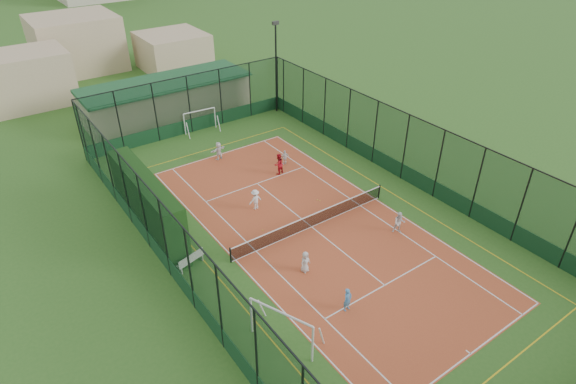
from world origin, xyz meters
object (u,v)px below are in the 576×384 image
Objects in this scene: clubhouse at (167,97)px; futsal_goal_near at (281,329)px; floodlight_ne at (276,68)px; white_bench at (190,259)px; futsal_goal_far at (200,121)px; child_far_right at (285,157)px; child_near_right at (399,223)px; child_far_back at (219,151)px; coach at (278,164)px; child_near_mid at (347,300)px; child_far_left at (255,199)px; child_near_left at (305,262)px.

futsal_goal_near is at bearing -103.42° from clubhouse.
floodlight_ne is 27.92m from futsal_goal_near.
futsal_goal_near reaches higher than white_bench.
futsal_goal_far is 2.49× the size of child_far_right.
child_near_right is 11.12m from child_far_right.
white_bench is 1.47× the size of child_far_right.
futsal_goal_far is 2.01× the size of child_near_right.
coach is (2.52, -4.55, 0.08)m from child_far_back.
child_near_mid is 0.84× the size of coach.
child_near_mid is at bearing -95.62° from clubhouse.
child_far_back reaches higher than child_far_left.
coach is at bearing -145.57° from child_far_left.
child_far_right is at bearing -77.27° from clubhouse.
coach reaches higher than child_near_right.
white_bench is 11.38m from coach.
child_far_right reaches higher than white_bench.
white_bench is 1.26× the size of child_near_mid.
child_far_left is at bearing 26.70° from coach.
futsal_goal_near is 24.40m from futsal_goal_far.
floodlight_ne is at bearing 115.08° from child_near_right.
child_near_mid is at bearing -114.11° from futsal_goal_near.
coach is at bearing 15.54° from white_bench.
futsal_goal_near is 1.17× the size of futsal_goal_far.
futsal_goal_far reaches higher than child_far_right.
child_far_right is 5.21m from child_far_back.
futsal_goal_near is at bearing 60.16° from child_far_back.
futsal_goal_far is at bearing 73.79° from child_near_mid.
child_far_back is (-1.17, -5.49, -0.21)m from futsal_goal_far.
coach is at bearing -57.35° from futsal_goal_near.
floodlight_ne is 10.47m from clubhouse.
child_far_left is at bearing 10.10° from white_bench.
clubhouse is at bearing 55.24° from white_bench.
child_near_right is at bearing -14.57° from child_near_left.
futsal_goal_far is 10.13m from coach.
child_far_right is (3.26, -14.41, -0.98)m from clubhouse.
futsal_goal_near is 2.36× the size of child_far_left.
child_near_mid is 7.48m from child_near_right.
child_near_right is (-4.58, -20.10, -3.39)m from floodlight_ne.
child_near_right is 0.90× the size of coach.
floodlight_ne is at bearing 49.34° from child_near_left.
floodlight_ne is 26.02m from child_near_mid.
child_near_mid is at bearing -100.76° from child_near_left.
child_far_right is at bearing 125.41° from child_far_back.
floodlight_ne is 22.95m from child_near_left.
futsal_goal_near reaches higher than child_near_left.
child_near_right reaches higher than child_near_mid.
clubhouse is 5.36m from futsal_goal_far.
white_bench is 0.59× the size of futsal_goal_far.
white_bench is 1.06× the size of coach.
floodlight_ne is 5.76× the size of child_far_left.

